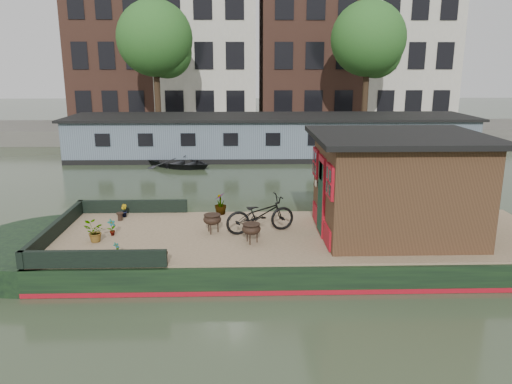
{
  "coord_description": "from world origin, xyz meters",
  "views": [
    {
      "loc": [
        -1.46,
        -11.42,
        4.63
      ],
      "look_at": [
        -1.13,
        0.5,
        1.58
      ],
      "focal_mm": 35.0,
      "sensor_mm": 36.0,
      "label": 1
    }
  ],
  "objects_px": {
    "cabin": "(396,184)",
    "brazier_rear": "(212,224)",
    "bicycle": "(260,214)",
    "brazier_front": "(251,233)",
    "potted_plant_a": "(112,227)",
    "dinghy": "(180,160)"
  },
  "relations": [
    {
      "from": "brazier_front",
      "to": "brazier_rear",
      "type": "distance_m",
      "value": 1.19
    },
    {
      "from": "potted_plant_a",
      "to": "dinghy",
      "type": "bearing_deg",
      "value": 88.8
    },
    {
      "from": "cabin",
      "to": "dinghy",
      "type": "relative_size",
      "value": 1.29
    },
    {
      "from": "cabin",
      "to": "brazier_rear",
      "type": "bearing_deg",
      "value": 178.2
    },
    {
      "from": "brazier_front",
      "to": "brazier_rear",
      "type": "relative_size",
      "value": 0.99
    },
    {
      "from": "potted_plant_a",
      "to": "brazier_rear",
      "type": "relative_size",
      "value": 0.87
    },
    {
      "from": "brazier_front",
      "to": "brazier_rear",
      "type": "height_order",
      "value": "brazier_rear"
    },
    {
      "from": "bicycle",
      "to": "brazier_rear",
      "type": "distance_m",
      "value": 1.19
    },
    {
      "from": "potted_plant_a",
      "to": "brazier_front",
      "type": "bearing_deg",
      "value": -10.27
    },
    {
      "from": "cabin",
      "to": "potted_plant_a",
      "type": "height_order",
      "value": "cabin"
    },
    {
      "from": "cabin",
      "to": "brazier_front",
      "type": "bearing_deg",
      "value": -170.11
    },
    {
      "from": "bicycle",
      "to": "brazier_front",
      "type": "distance_m",
      "value": 0.83
    },
    {
      "from": "potted_plant_a",
      "to": "dinghy",
      "type": "xyz_separation_m",
      "value": [
        0.24,
        11.45,
        -0.53
      ]
    },
    {
      "from": "cabin",
      "to": "potted_plant_a",
      "type": "xyz_separation_m",
      "value": [
        -6.78,
        0.0,
        -1.03
      ]
    },
    {
      "from": "bicycle",
      "to": "brazier_rear",
      "type": "bearing_deg",
      "value": 73.72
    },
    {
      "from": "potted_plant_a",
      "to": "bicycle",
      "type": "bearing_deg",
      "value": 2.53
    },
    {
      "from": "bicycle",
      "to": "potted_plant_a",
      "type": "bearing_deg",
      "value": 75.16
    },
    {
      "from": "bicycle",
      "to": "dinghy",
      "type": "height_order",
      "value": "bicycle"
    },
    {
      "from": "brazier_rear",
      "to": "cabin",
      "type": "bearing_deg",
      "value": -1.8
    },
    {
      "from": "brazier_front",
      "to": "brazier_rear",
      "type": "xyz_separation_m",
      "value": [
        -0.94,
        0.74,
        0.0
      ]
    },
    {
      "from": "brazier_front",
      "to": "bicycle",
      "type": "bearing_deg",
      "value": 73.27
    },
    {
      "from": "cabin",
      "to": "potted_plant_a",
      "type": "bearing_deg",
      "value": 179.98
    }
  ]
}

